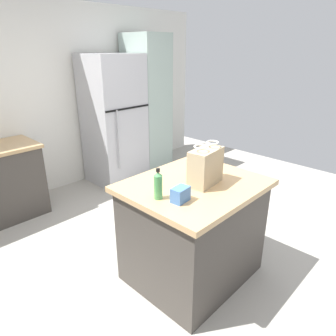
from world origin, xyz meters
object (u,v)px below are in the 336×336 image
Objects in this scene: refrigerator at (114,120)px; bottle at (158,185)px; small_box at (180,194)px; tall_cabinet at (147,105)px; shopping_bag at (205,166)px; kitchen_island at (193,230)px.

refrigerator is 7.86× the size of bottle.
refrigerator is at bearing 63.48° from small_box.
tall_cabinet is 6.33× the size of shopping_bag.
tall_cabinet is at bearing 52.09° from small_box.
refrigerator is 0.87× the size of tall_cabinet.
kitchen_island is at bearing -2.20° from bottle.
tall_cabinet is at bearing 57.34° from shopping_bag.
tall_cabinet is at bearing 55.67° from kitchen_island.
small_box is 0.57× the size of bottle.
kitchen_island is 0.61m from shopping_bag.
shopping_bag is 2.52× the size of small_box.
small_box is at bearing -127.91° from tall_cabinet.
shopping_bag is 1.43× the size of bottle.
refrigerator is at bearing -179.98° from tall_cabinet.
tall_cabinet is 2.96m from bottle.
shopping_bag is at bearing -10.59° from bottle.
shopping_bag is 0.46m from bottle.
bottle is (-0.40, 0.02, 0.56)m from kitchen_island.
kitchen_island is at bearing 22.29° from small_box.
refrigerator is (0.87, 2.26, 0.48)m from kitchen_island.
small_box is (-0.37, -0.06, -0.10)m from shopping_bag.
tall_cabinet reaches higher than bottle.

